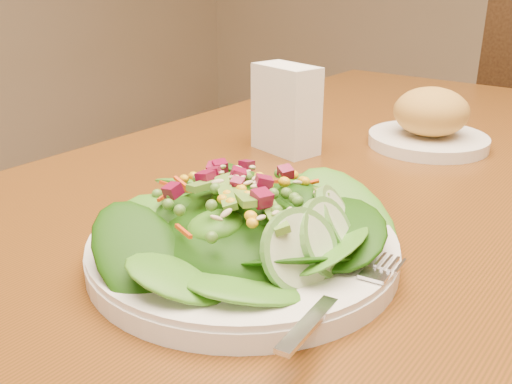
# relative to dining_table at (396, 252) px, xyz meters

# --- Properties ---
(dining_table) EXTENTS (0.90, 1.40, 0.75)m
(dining_table) POSITION_rel_dining_table_xyz_m (0.00, 0.00, 0.00)
(dining_table) COLOR #663211
(dining_table) RESTS_ON ground_plane
(salad_plate) EXTENTS (0.29, 0.29, 0.08)m
(salad_plate) POSITION_rel_dining_table_xyz_m (-0.03, -0.28, 0.13)
(salad_plate) COLOR white
(salad_plate) RESTS_ON dining_table
(bread_plate) EXTENTS (0.18, 0.18, 0.09)m
(bread_plate) POSITION_rel_dining_table_xyz_m (-0.04, 0.17, 0.14)
(bread_plate) COLOR white
(bread_plate) RESTS_ON dining_table
(napkin_holder) EXTENTS (0.11, 0.08, 0.13)m
(napkin_holder) POSITION_rel_dining_table_xyz_m (-0.20, 0.02, 0.17)
(napkin_holder) COLOR white
(napkin_holder) RESTS_ON dining_table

